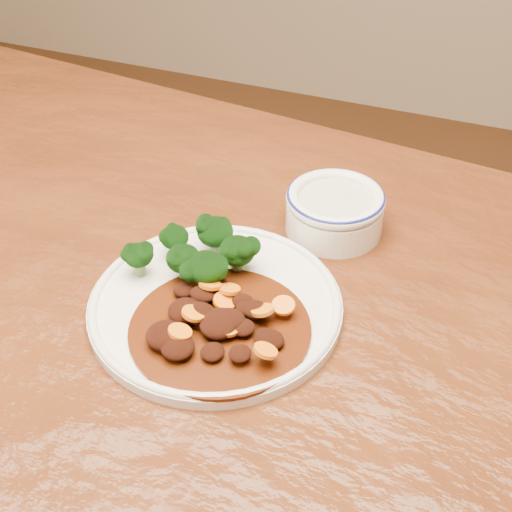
% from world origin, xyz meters
% --- Properties ---
extents(dining_table, '(1.59, 1.07, 0.75)m').
position_xyz_m(dining_table, '(0.00, 0.00, 0.67)').
color(dining_table, '#54270E').
rests_on(dining_table, ground).
extents(dinner_plate, '(0.28, 0.28, 0.02)m').
position_xyz_m(dinner_plate, '(0.02, 0.01, 0.76)').
color(dinner_plate, white).
rests_on(dinner_plate, dining_table).
extents(broccoli_florets, '(0.14, 0.11, 0.05)m').
position_xyz_m(broccoli_florets, '(-0.02, 0.05, 0.79)').
color(broccoli_florets, '#658A47').
rests_on(broccoli_florets, dinner_plate).
extents(mince_stew, '(0.19, 0.19, 0.03)m').
position_xyz_m(mince_stew, '(0.04, -0.03, 0.77)').
color(mince_stew, '#461D07').
rests_on(mince_stew, dinner_plate).
extents(dip_bowl, '(0.12, 0.12, 0.06)m').
position_xyz_m(dip_bowl, '(0.10, 0.20, 0.78)').
color(dip_bowl, white).
rests_on(dip_bowl, dining_table).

